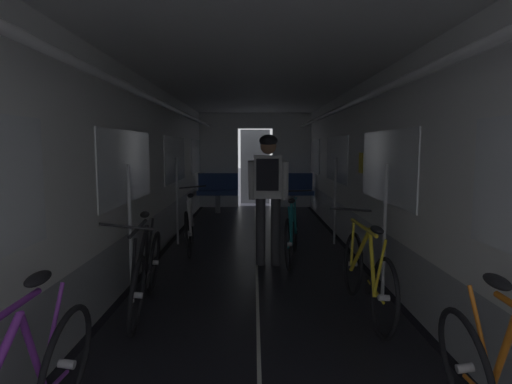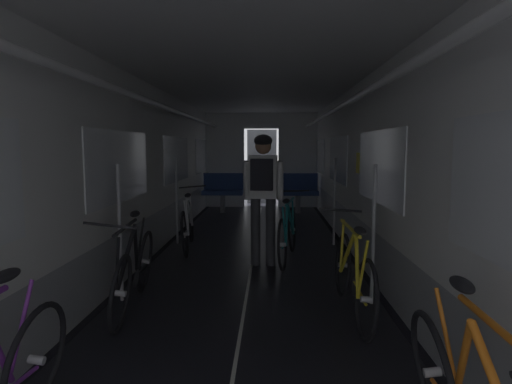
# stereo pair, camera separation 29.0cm
# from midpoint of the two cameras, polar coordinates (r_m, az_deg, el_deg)

# --- Properties ---
(train_car_shell) EXTENTS (3.14, 12.34, 2.57)m
(train_car_shell) POSITION_cam_midpoint_polar(r_m,az_deg,el_deg) (5.68, 0.92, 7.36)
(train_car_shell) COLOR black
(train_car_shell) RESTS_ON ground
(bench_seat_far_left) EXTENTS (0.98, 0.51, 0.95)m
(bench_seat_far_left) POSITION_cam_midpoint_polar(r_m,az_deg,el_deg) (10.25, -3.66, 0.42)
(bench_seat_far_left) COLOR gray
(bench_seat_far_left) RESTS_ON ground
(bench_seat_far_right) EXTENTS (0.98, 0.51, 0.95)m
(bench_seat_far_right) POSITION_cam_midpoint_polar(r_m,az_deg,el_deg) (10.23, 6.43, 0.38)
(bench_seat_far_right) COLOR gray
(bench_seat_far_right) RESTS_ON ground
(bicycle_white) EXTENTS (0.44, 1.69, 0.95)m
(bicycle_white) POSITION_cam_midpoint_polar(r_m,az_deg,el_deg) (6.62, -7.89, -4.33)
(bicycle_white) COLOR black
(bicycle_white) RESTS_ON ground
(bicycle_black) EXTENTS (0.44, 1.69, 0.95)m
(bicycle_black) POSITION_cam_midpoint_polar(r_m,az_deg,el_deg) (4.30, -14.20, -10.15)
(bicycle_black) COLOR black
(bicycle_black) RESTS_ON ground
(bicycle_yellow) EXTENTS (0.44, 1.69, 0.95)m
(bicycle_yellow) POSITION_cam_midpoint_polar(r_m,az_deg,el_deg) (4.15, 14.87, -10.74)
(bicycle_yellow) COLOR black
(bicycle_yellow) RESTS_ON ground
(person_cyclist_aisle) EXTENTS (0.54, 0.41, 1.73)m
(person_cyclist_aisle) POSITION_cam_midpoint_polar(r_m,az_deg,el_deg) (5.55, 2.44, 0.92)
(person_cyclist_aisle) COLOR #2D2D33
(person_cyclist_aisle) RESTS_ON ground
(bicycle_teal_in_aisle) EXTENTS (0.51, 1.68, 0.94)m
(bicycle_teal_in_aisle) POSITION_cam_midpoint_polar(r_m,az_deg,el_deg) (5.92, 5.69, -5.51)
(bicycle_teal_in_aisle) COLOR black
(bicycle_teal_in_aisle) RESTS_ON ground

